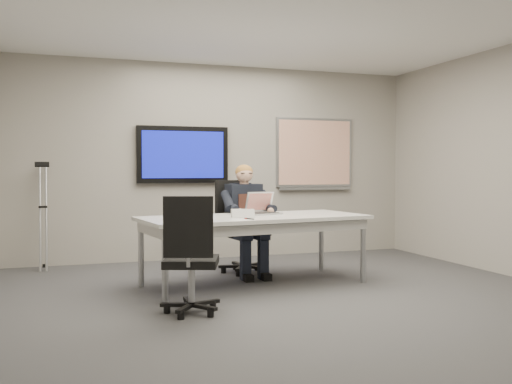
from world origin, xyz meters
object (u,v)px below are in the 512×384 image
object	(u,v)px
office_chair_near	(191,277)
laptop	(262,209)
conference_table	(254,224)
seated_person	(248,231)
office_chair_far	(240,244)

from	to	relation	value
office_chair_near	laptop	distance (m)	1.79
conference_table	seated_person	world-z (taller)	seated_person
office_chair_near	laptop	xyz separation A→B (m)	(1.12, 1.30, 0.50)
seated_person	laptop	xyz separation A→B (m)	(0.07, -0.31, 0.29)
laptop	office_chair_far	bearing A→B (deg)	84.79
conference_table	laptop	size ratio (longest dim) A/B	6.28
office_chair_near	seated_person	distance (m)	1.93
conference_table	office_chair_far	world-z (taller)	office_chair_far
office_chair_near	laptop	bearing A→B (deg)	-112.00
seated_person	office_chair_near	bearing A→B (deg)	-130.28
office_chair_near	laptop	size ratio (longest dim) A/B	2.54
office_chair_near	seated_person	size ratio (longest dim) A/B	0.79
conference_table	office_chair_far	size ratio (longest dim) A/B	2.27
office_chair_far	conference_table	bearing A→B (deg)	-119.43
laptop	conference_table	bearing A→B (deg)	-141.32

